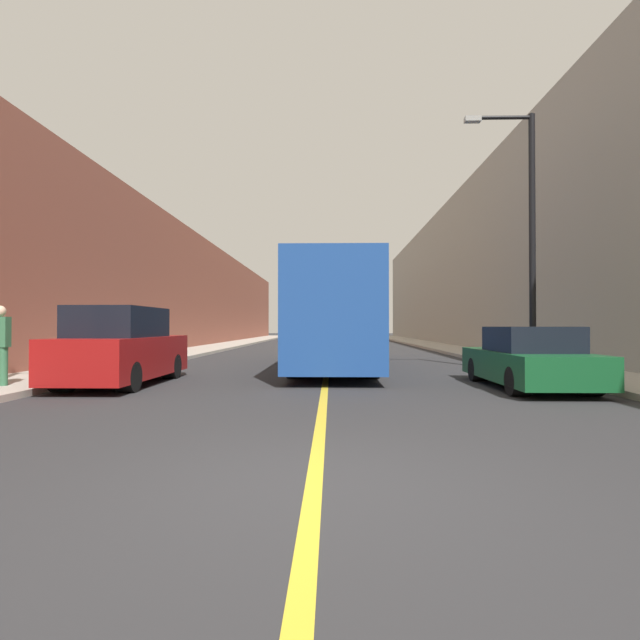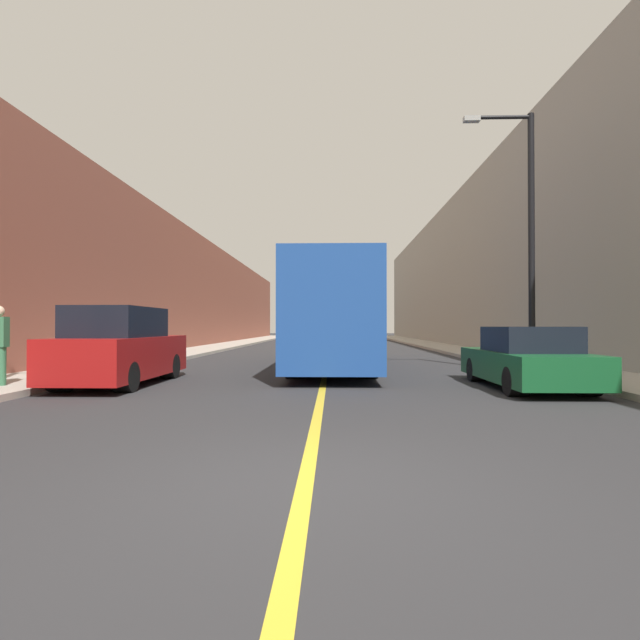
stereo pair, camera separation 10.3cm
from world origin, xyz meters
name	(u,v)px [view 2 (the right image)]	position (x,y,z in m)	size (l,w,h in m)	color
ground_plane	(304,488)	(0.00, 0.00, 0.00)	(200.00, 200.00, 0.00)	#2D2D30
sidewalk_left	(223,346)	(-7.46, 30.00, 0.07)	(2.66, 72.00, 0.15)	#B2AA9E
sidewalk_right	(438,346)	(7.46, 30.00, 0.07)	(2.66, 72.00, 0.15)	#B2AA9E
building_row_left	(176,292)	(-10.79, 30.00, 3.85)	(4.00, 72.00, 7.69)	brown
building_row_right	(487,269)	(10.79, 30.00, 5.40)	(4.00, 72.00, 10.81)	gray
road_center_line	(330,347)	(0.00, 30.00, 0.00)	(0.16, 72.00, 0.01)	gold
bus	(332,316)	(0.20, 13.48, 1.82)	(2.60, 12.73, 3.41)	#1E4793
parked_suv_left	(120,349)	(-5.08, 7.81, 0.89)	(1.86, 4.77, 1.94)	maroon
car_right_near	(527,360)	(4.82, 7.37, 0.66)	(1.88, 4.59, 1.45)	#145128
street_lamp_right	(526,225)	(6.27, 11.14, 4.61)	(2.19, 0.24, 7.96)	black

